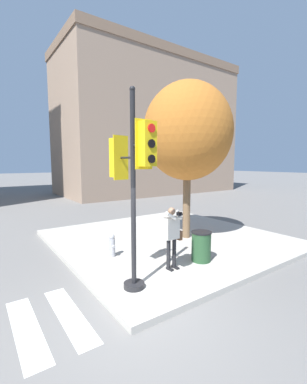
{
  "coord_description": "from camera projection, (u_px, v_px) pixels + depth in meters",
  "views": [
    {
      "loc": [
        -2.62,
        -4.17,
        3.05
      ],
      "look_at": [
        1.04,
        0.99,
        2.33
      ],
      "focal_mm": 24.0,
      "sensor_mm": 36.0,
      "label": 1
    }
  ],
  "objects": [
    {
      "name": "ground_plane",
      "position": [
        140.0,
        313.0,
        5.24
      ],
      "size": [
        160.0,
        160.0,
        0.0
      ],
      "primitive_type": "plane",
      "color": "slate"
    },
    {
      "name": "sidewalk_corner",
      "position": [
        168.0,
        239.0,
        10.08
      ],
      "size": [
        8.0,
        8.0,
        0.16
      ],
      "color": "#ADA89E",
      "rests_on": "ground_plane"
    },
    {
      "name": "traffic_signal_pole",
      "position": [
        132.0,
        177.0,
        5.67
      ],
      "size": [
        0.53,
        1.41,
        4.52
      ],
      "color": "black",
      "rests_on": "sidewalk_corner"
    },
    {
      "name": "person_photographer",
      "position": [
        172.0,
        232.0,
        6.95
      ],
      "size": [
        0.58,
        0.54,
        1.7
      ],
      "color": "black",
      "rests_on": "sidewalk_corner"
    },
    {
      "name": "street_tree",
      "position": [
        188.0,
        132.0,
        9.57
      ],
      "size": [
        3.32,
        3.32,
        5.88
      ],
      "color": "brown",
      "rests_on": "sidewalk_corner"
    },
    {
      "name": "fire_hydrant",
      "position": [
        112.0,
        245.0,
        7.94
      ],
      "size": [
        0.19,
        0.25,
        0.71
      ],
      "color": "#99999E",
      "rests_on": "sidewalk_corner"
    },
    {
      "name": "trash_bin",
      "position": [
        201.0,
        246.0,
        7.57
      ],
      "size": [
        0.59,
        0.59,
        0.89
      ],
      "color": "#234728",
      "rests_on": "sidewalk_corner"
    },
    {
      "name": "building_right",
      "position": [
        148.0,
        127.0,
        26.82
      ],
      "size": [
        17.87,
        8.74,
        13.43
      ],
      "color": "gray",
      "rests_on": "ground_plane"
    }
  ]
}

